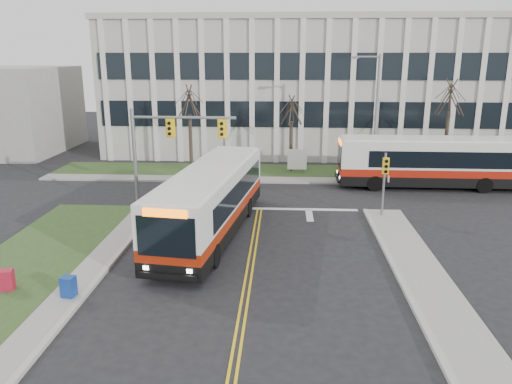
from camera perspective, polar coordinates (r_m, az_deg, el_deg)
The scene contains 19 objects.
ground at distance 23.04m, azimuth -0.59°, elevation -8.03°, with size 120.00×120.00×0.00m, color black.
sidewalk_west at distance 20.31m, azimuth -22.22°, elevation -12.46°, with size 1.20×26.00×0.14m, color #9E9B93.
sidewalk_east at distance 19.47m, azimuth 21.64°, elevation -13.66°, with size 2.00×26.00×0.14m, color #9E9B93.
sidewalk_cross at distance 37.58m, azimuth 8.58°, elevation 1.27°, with size 44.00×1.60×0.14m, color #9E9B93.
building_lawn at distance 40.29m, azimuth 8.23°, elevation 2.23°, with size 44.00×5.00×0.12m, color #2A481F.
office_building at distance 51.30m, azimuth 7.36°, elevation 11.81°, with size 40.00×16.00×12.00m, color #B6B2A8.
building_annex at distance 54.72m, azimuth -27.20°, elevation 8.37°, with size 12.00×12.00×8.00m, color #9E9B93.
mast_arm_signal at distance 29.52m, azimuth -10.68°, elevation 5.60°, with size 6.11×0.38×6.20m.
signal_pole_near at distance 29.35m, azimuth 14.49°, elevation 1.81°, with size 0.34×0.39×3.80m.
signal_pole_far at distance 37.54m, azimuth 12.06°, elevation 4.89°, with size 0.34×0.39×3.80m.
streetlight at distance 38.07m, azimuth 13.36°, elevation 9.06°, with size 2.15×0.25×9.20m.
directory_sign at distance 39.42m, azimuth 4.72°, elevation 3.70°, with size 1.50×0.12×2.00m.
tree_left at distance 39.94m, azimuth -7.63°, elevation 10.08°, with size 1.80×1.80×7.70m.
tree_mid at distance 39.52m, azimuth 4.08°, elevation 9.20°, with size 1.80×1.80×6.82m.
tree_right at distance 41.19m, azimuth 21.31°, elevation 9.89°, with size 1.80×1.80×8.25m.
bus_main at distance 26.08m, azimuth -5.15°, elevation -1.19°, with size 2.82×13.03×3.47m, color silver, non-canonical shape.
bus_cross at distance 37.37m, azimuth 19.49°, elevation 3.09°, with size 2.82×13.02×3.47m, color silver, non-canonical shape.
newspaper_box_blue at distance 20.90m, azimuth -20.63°, elevation -10.25°, with size 0.50×0.45×0.95m, color navy.
newspaper_box_red at distance 22.46m, azimuth -26.55°, elevation -9.10°, with size 0.50×0.45×0.95m, color maroon.
Camera 1 is at (1.41, -21.08, 9.20)m, focal length 35.00 mm.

